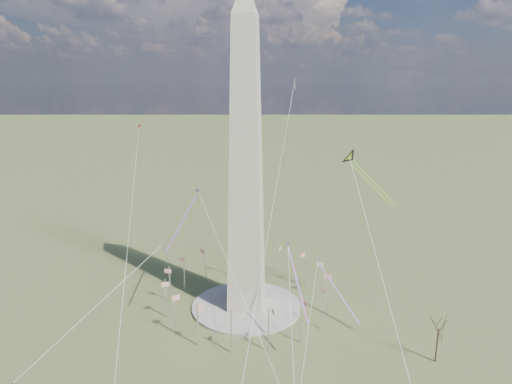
# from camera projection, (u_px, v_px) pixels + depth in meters

# --- Properties ---
(ground) EXTENTS (2000.00, 2000.00, 0.00)m
(ground) POSITION_uv_depth(u_px,v_px,m) (247.00, 307.00, 150.23)
(ground) COLOR #46592C
(ground) RESTS_ON ground
(plaza) EXTENTS (36.00, 36.00, 0.80)m
(plaza) POSITION_uv_depth(u_px,v_px,m) (247.00, 306.00, 150.13)
(plaza) COLOR #B9B1A9
(plaza) RESTS_ON ground
(washington_monument) EXTENTS (15.56, 15.56, 100.00)m
(washington_monument) POSITION_uv_depth(u_px,v_px,m) (246.00, 164.00, 138.83)
(washington_monument) COLOR beige
(washington_monument) RESTS_ON plaza
(flagpole_ring) EXTENTS (54.40, 54.40, 13.00)m
(flagpole_ring) POSITION_uv_depth(u_px,v_px,m) (247.00, 287.00, 148.50)
(flagpole_ring) COLOR white
(flagpole_ring) RESTS_ON ground
(tree_near) EXTENTS (8.17, 8.17, 14.29)m
(tree_near) POSITION_uv_depth(u_px,v_px,m) (439.00, 327.00, 118.89)
(tree_near) COLOR #413027
(tree_near) RESTS_ON ground
(kite_delta_black) EXTENTS (17.28, 15.79, 15.73)m
(kite_delta_black) POSITION_uv_depth(u_px,v_px,m) (352.00, 160.00, 146.73)
(kite_delta_black) COLOR black
(kite_delta_black) RESTS_ON ground
(kite_diamond_purple) EXTENTS (1.72, 2.79, 8.88)m
(kite_diamond_purple) POSITION_uv_depth(u_px,v_px,m) (165.00, 245.00, 147.06)
(kite_diamond_purple) COLOR #3F1973
(kite_diamond_purple) RESTS_ON ground
(kite_streamer_left) EXTENTS (8.38, 21.49, 15.28)m
(kite_streamer_left) POSITION_uv_depth(u_px,v_px,m) (294.00, 270.00, 127.80)
(kite_streamer_left) COLOR #DD4723
(kite_streamer_left) RESTS_ON ground
(kite_streamer_mid) EXTENTS (5.73, 21.30, 14.77)m
(kite_streamer_mid) POSITION_uv_depth(u_px,v_px,m) (187.00, 212.00, 141.10)
(kite_streamer_mid) COLOR #DD4723
(kite_streamer_mid) RESTS_ON ground
(kite_streamer_right) EXTENTS (14.26, 17.15, 14.47)m
(kite_streamer_right) POSITION_uv_depth(u_px,v_px,m) (332.00, 282.00, 144.16)
(kite_streamer_right) COLOR #DD4723
(kite_streamer_right) RESTS_ON ground
(kite_small_red) EXTENTS (1.37, 1.97, 4.12)m
(kite_small_red) POSITION_uv_depth(u_px,v_px,m) (139.00, 127.00, 174.04)
(kite_small_red) COLOR red
(kite_small_red) RESTS_ON ground
(kite_small_white) EXTENTS (1.25, 2.00, 4.49)m
(kite_small_white) POSITION_uv_depth(u_px,v_px,m) (295.00, 81.00, 176.20)
(kite_small_white) COLOR silver
(kite_small_white) RESTS_ON ground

